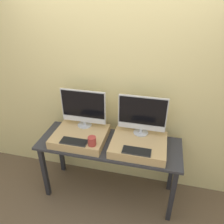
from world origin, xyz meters
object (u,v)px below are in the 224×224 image
(mug, at_px, (92,141))
(keyboard_right, at_px, (137,151))
(monitor_left, at_px, (83,108))
(keyboard_left, at_px, (74,142))
(monitor_right, at_px, (142,115))

(mug, height_order, keyboard_right, mug)
(mug, bearing_deg, monitor_left, 121.13)
(keyboard_left, xyz_separation_m, keyboard_right, (0.68, 0.00, 0.00))
(keyboard_right, bearing_deg, keyboard_left, 180.00)
(keyboard_right, bearing_deg, monitor_left, 153.36)
(keyboard_left, bearing_deg, keyboard_right, 0.00)
(monitor_left, bearing_deg, keyboard_right, -26.64)
(monitor_left, height_order, mug, monitor_left)
(mug, height_order, monitor_right, monitor_right)
(mug, distance_m, keyboard_right, 0.47)
(mug, bearing_deg, monitor_right, 35.74)
(keyboard_left, bearing_deg, mug, 0.00)
(monitor_left, xyz_separation_m, monitor_right, (0.68, 0.00, 0.00))
(monitor_right, relative_size, keyboard_right, 1.81)
(monitor_left, height_order, keyboard_left, monitor_left)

